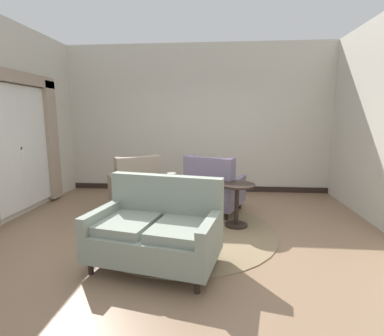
{
  "coord_description": "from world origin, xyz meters",
  "views": [
    {
      "loc": [
        0.46,
        -3.86,
        1.69
      ],
      "look_at": [
        0.08,
        0.53,
        0.92
      ],
      "focal_mm": 27.54,
      "sensor_mm": 36.0,
      "label": 1
    }
  ],
  "objects_px": {
    "coffee_table": "(172,206)",
    "armchair_beside_settee": "(135,189)",
    "side_table": "(237,201)",
    "settee": "(156,231)",
    "armchair_back_corner": "(214,189)",
    "porcelain_vase": "(172,188)"
  },
  "relations": [
    {
      "from": "armchair_back_corner",
      "to": "porcelain_vase",
      "type": "bearing_deg",
      "value": 78.35
    },
    {
      "from": "settee",
      "to": "armchair_back_corner",
      "type": "distance_m",
      "value": 2.02
    },
    {
      "from": "coffee_table",
      "to": "armchair_beside_settee",
      "type": "relative_size",
      "value": 0.73
    },
    {
      "from": "coffee_table",
      "to": "armchair_beside_settee",
      "type": "height_order",
      "value": "armchair_beside_settee"
    },
    {
      "from": "armchair_beside_settee",
      "to": "porcelain_vase",
      "type": "bearing_deg",
      "value": 101.39
    },
    {
      "from": "porcelain_vase",
      "to": "side_table",
      "type": "height_order",
      "value": "porcelain_vase"
    },
    {
      "from": "armchair_beside_settee",
      "to": "armchair_back_corner",
      "type": "relative_size",
      "value": 1.01
    },
    {
      "from": "armchair_beside_settee",
      "to": "armchair_back_corner",
      "type": "height_order",
      "value": "armchair_beside_settee"
    },
    {
      "from": "porcelain_vase",
      "to": "settee",
      "type": "relative_size",
      "value": 0.26
    },
    {
      "from": "armchair_back_corner",
      "to": "side_table",
      "type": "bearing_deg",
      "value": 140.81
    },
    {
      "from": "coffee_table",
      "to": "settee",
      "type": "bearing_deg",
      "value": -91.56
    },
    {
      "from": "settee",
      "to": "side_table",
      "type": "xyz_separation_m",
      "value": [
        0.99,
        1.28,
        0.0
      ]
    },
    {
      "from": "settee",
      "to": "side_table",
      "type": "relative_size",
      "value": 2.28
    },
    {
      "from": "armchair_beside_settee",
      "to": "side_table",
      "type": "bearing_deg",
      "value": 130.73
    },
    {
      "from": "coffee_table",
      "to": "armchair_back_corner",
      "type": "xyz_separation_m",
      "value": [
        0.6,
        0.91,
        0.03
      ]
    },
    {
      "from": "porcelain_vase",
      "to": "side_table",
      "type": "relative_size",
      "value": 0.59
    },
    {
      "from": "settee",
      "to": "side_table",
      "type": "distance_m",
      "value": 1.62
    },
    {
      "from": "settee",
      "to": "porcelain_vase",
      "type": "bearing_deg",
      "value": 100.35
    },
    {
      "from": "coffee_table",
      "to": "armchair_beside_settee",
      "type": "bearing_deg",
      "value": 133.88
    },
    {
      "from": "armchair_back_corner",
      "to": "side_table",
      "type": "height_order",
      "value": "armchair_back_corner"
    },
    {
      "from": "coffee_table",
      "to": "armchair_back_corner",
      "type": "height_order",
      "value": "armchair_back_corner"
    },
    {
      "from": "coffee_table",
      "to": "side_table",
      "type": "height_order",
      "value": "side_table"
    }
  ]
}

